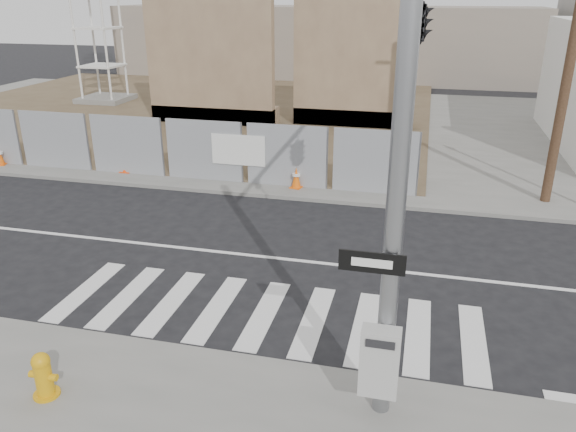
% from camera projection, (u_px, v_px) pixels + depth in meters
% --- Properties ---
extents(ground, '(100.00, 100.00, 0.00)m').
position_uv_depth(ground, '(293.00, 260.00, 13.43)').
color(ground, black).
rests_on(ground, ground).
extents(sidewalk_far, '(50.00, 20.00, 0.12)m').
position_uv_depth(sidewalk_far, '(363.00, 129.00, 26.02)').
color(sidewalk_far, slate).
rests_on(sidewalk_far, ground).
extents(signal_pole, '(0.96, 5.87, 7.00)m').
position_uv_depth(signal_pole, '(412.00, 70.00, 9.25)').
color(signal_pole, gray).
rests_on(signal_pole, sidewalk_near).
extents(chain_link_fence, '(24.60, 0.04, 2.00)m').
position_uv_depth(chain_link_fence, '(50.00, 140.00, 19.73)').
color(chain_link_fence, gray).
rests_on(chain_link_fence, sidewalk_far).
extents(concrete_wall_left, '(6.00, 1.30, 8.00)m').
position_uv_depth(concrete_wall_left, '(210.00, 53.00, 25.51)').
color(concrete_wall_left, brown).
rests_on(concrete_wall_left, sidewalk_far).
extents(concrete_wall_right, '(5.50, 1.30, 8.00)m').
position_uv_depth(concrete_wall_right, '(355.00, 54.00, 24.97)').
color(concrete_wall_right, brown).
rests_on(concrete_wall_right, sidewalk_far).
extents(fire_hydrant, '(0.48, 0.44, 0.77)m').
position_uv_depth(fire_hydrant, '(43.00, 375.00, 8.62)').
color(fire_hydrant, '#CF930B').
rests_on(fire_hydrant, sidewalk_near).
extents(traffic_cone_c, '(0.40, 0.40, 0.75)m').
position_uv_depth(traffic_cone_c, '(126.00, 162.00, 19.46)').
color(traffic_cone_c, '#EF410C').
rests_on(traffic_cone_c, sidewalk_far).
extents(traffic_cone_d, '(0.42, 0.42, 0.68)m').
position_uv_depth(traffic_cone_d, '(296.00, 178.00, 17.89)').
color(traffic_cone_d, '#EF5E0C').
rests_on(traffic_cone_d, sidewalk_far).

